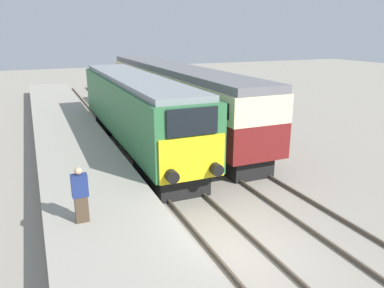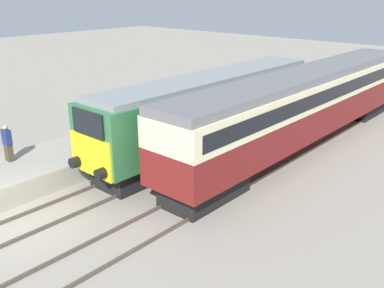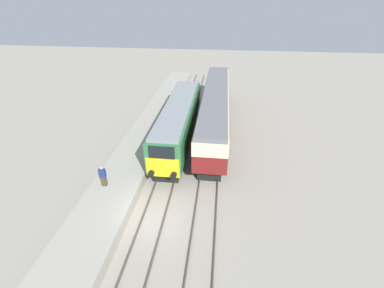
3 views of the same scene
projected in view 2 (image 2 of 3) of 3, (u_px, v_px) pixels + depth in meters
The scene contains 7 objects.
ground_plane at pixel (14, 231), 14.91m from camera, with size 120.00×120.00×0.00m, color gray.
platform_left at pixel (128, 140), 22.42m from camera, with size 3.50×50.00×0.93m.
rails_near_track at pixel (125, 183), 18.39m from camera, with size 1.51×60.00×0.14m.
rails_far_track at pixel (182, 208), 16.27m from camera, with size 1.50×60.00×0.14m.
locomotive at pixel (212, 108), 21.81m from camera, with size 2.70×15.43×3.91m.
passenger_carriage at pixel (306, 101), 22.07m from camera, with size 2.75×20.63×4.04m.
person_on_platform at pixel (8, 143), 18.23m from camera, with size 0.44×0.26×1.62m.
Camera 2 is at (13.27, -5.53, 7.98)m, focal length 40.00 mm.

